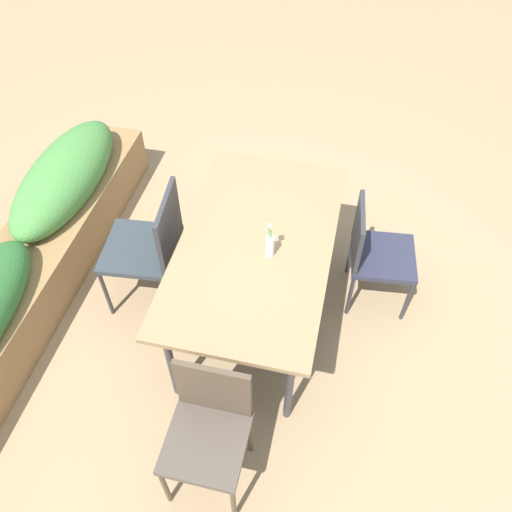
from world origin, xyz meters
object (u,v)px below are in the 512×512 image
at_px(chair_far_side, 151,243).
at_px(dining_table, 256,249).
at_px(chair_end_left, 209,425).
at_px(planter_box, 29,257).
at_px(chair_near_right, 374,250).
at_px(flower_vase, 270,242).

bearing_deg(chair_far_side, dining_table, -97.70).
distance_m(chair_end_left, planter_box, 1.91).
height_order(chair_near_right, planter_box, chair_near_right).
relative_size(chair_far_side, flower_vase, 3.70).
distance_m(dining_table, chair_end_left, 1.11).
height_order(flower_vase, planter_box, flower_vase).
relative_size(chair_far_side, chair_end_left, 1.05).
bearing_deg(planter_box, chair_end_left, -120.75).
relative_size(chair_near_right, chair_end_left, 0.93).
distance_m(dining_table, flower_vase, 0.20).
bearing_deg(chair_near_right, planter_box, -84.54).
bearing_deg(flower_vase, chair_far_side, 83.24).
xyz_separation_m(chair_far_side, flower_vase, (-0.10, -0.83, 0.32)).
bearing_deg(chair_near_right, chair_end_left, -33.14).
bearing_deg(chair_end_left, planter_box, -30.69).
xyz_separation_m(dining_table, chair_end_left, (-1.09, -0.00, -0.18)).
bearing_deg(planter_box, chair_near_right, -78.54).
relative_size(chair_far_side, planter_box, 0.31).
bearing_deg(chair_far_side, chair_end_left, -152.43).
height_order(chair_far_side, chair_near_right, chair_far_side).
height_order(dining_table, chair_end_left, chair_end_left).
bearing_deg(dining_table, chair_end_left, -180.00).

